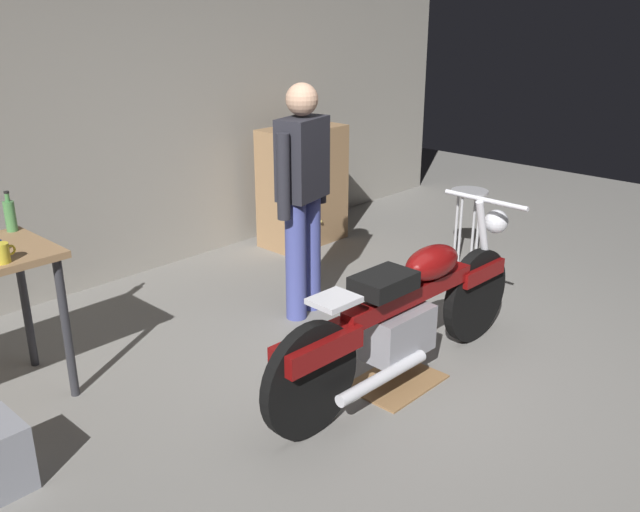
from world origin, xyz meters
name	(u,v)px	position (x,y,z in m)	size (l,w,h in m)	color
ground_plane	(403,386)	(0.00, 0.00, 0.00)	(12.00, 12.00, 0.00)	gray
back_wall	(125,86)	(0.00, 2.80, 1.55)	(8.00, 0.12, 3.10)	gray
motorcycle	(406,312)	(0.07, 0.05, 0.45)	(2.19, 0.60, 1.00)	black
person_standing	(303,192)	(0.33, 1.17, 0.93)	(0.56, 0.30, 1.67)	#454E99
shop_stool	(469,206)	(2.12, 0.90, 0.50)	(0.32, 0.32, 0.64)	#B2B2B7
wooden_dresser	(303,186)	(1.47, 2.30, 0.55)	(0.80, 0.47, 1.10)	#99724C
drip_tray	(396,382)	(0.00, 0.05, 0.01)	(0.56, 0.40, 0.01)	olive
mug_yellow_tall	(1,253)	(-1.68, 1.36, 0.95)	(0.12, 0.09, 0.10)	yellow
bottle	(10,215)	(-1.41, 1.85, 1.00)	(0.06, 0.06, 0.24)	#4C8C4C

